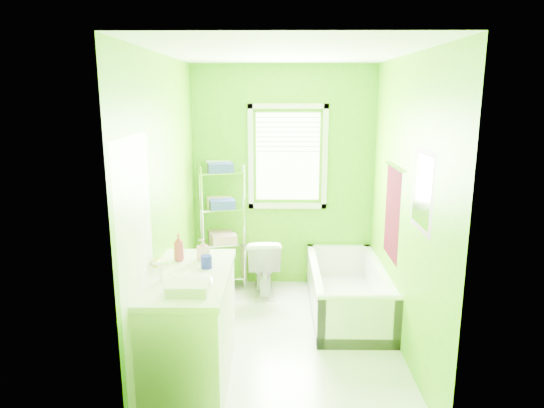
{
  "coord_description": "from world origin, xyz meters",
  "views": [
    {
      "loc": [
        -0.06,
        -4.17,
        2.27
      ],
      "look_at": [
        -0.12,
        0.25,
        1.26
      ],
      "focal_mm": 32.0,
      "sensor_mm": 36.0,
      "label": 1
    }
  ],
  "objects_px": {
    "bathtub": "(347,298)",
    "wire_shelf_unit": "(223,213)",
    "vanity": "(191,325)",
    "toilet": "(263,265)"
  },
  "relations": [
    {
      "from": "toilet",
      "to": "wire_shelf_unit",
      "type": "bearing_deg",
      "value": -23.8
    },
    {
      "from": "bathtub",
      "to": "wire_shelf_unit",
      "type": "distance_m",
      "value": 1.71
    },
    {
      "from": "toilet",
      "to": "vanity",
      "type": "height_order",
      "value": "vanity"
    },
    {
      "from": "bathtub",
      "to": "vanity",
      "type": "height_order",
      "value": "vanity"
    },
    {
      "from": "wire_shelf_unit",
      "to": "bathtub",
      "type": "bearing_deg",
      "value": -26.53
    },
    {
      "from": "vanity",
      "to": "wire_shelf_unit",
      "type": "relative_size",
      "value": 0.81
    },
    {
      "from": "toilet",
      "to": "wire_shelf_unit",
      "type": "xyz_separation_m",
      "value": [
        -0.48,
        0.17,
        0.58
      ]
    },
    {
      "from": "toilet",
      "to": "wire_shelf_unit",
      "type": "height_order",
      "value": "wire_shelf_unit"
    },
    {
      "from": "vanity",
      "to": "wire_shelf_unit",
      "type": "height_order",
      "value": "wire_shelf_unit"
    },
    {
      "from": "bathtub",
      "to": "vanity",
      "type": "relative_size",
      "value": 1.33
    }
  ]
}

